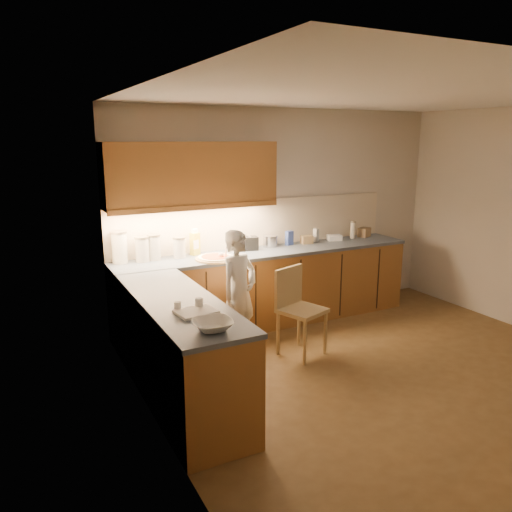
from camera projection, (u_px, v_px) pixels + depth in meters
name	position (u px, v px, depth m)	size (l,w,h in m)	color
room	(395.00, 201.00, 4.53)	(4.54, 4.50, 2.62)	brown
l_counter	(244.00, 304.00, 5.48)	(3.77, 2.62, 0.92)	#925D2A
backsplash	(258.00, 223.00, 6.19)	(3.75, 0.02, 0.58)	beige
upper_cabinets	(192.00, 174.00, 5.50)	(1.95, 0.36, 0.73)	#925D2A
pizza_on_board	(216.00, 258.00, 5.54)	(0.45, 0.45, 0.18)	tan
child	(239.00, 293.00, 5.20)	(0.48, 0.32, 1.33)	white
wooden_chair	(297.00, 305.00, 5.23)	(0.53, 0.53, 0.92)	tan
mixing_bowl	(213.00, 325.00, 3.51)	(0.29, 0.29, 0.07)	white
canister_a	(120.00, 247.00, 5.35)	(0.17, 0.17, 0.35)	white
canister_b	(142.00, 249.00, 5.43)	(0.16, 0.16, 0.28)	beige
canister_c	(154.00, 247.00, 5.50)	(0.15, 0.15, 0.29)	beige
canister_d	(179.00, 247.00, 5.60)	(0.15, 0.15, 0.24)	beige
oil_jug	(195.00, 243.00, 5.74)	(0.12, 0.11, 0.30)	gold
toaster	(247.00, 243.00, 6.00)	(0.28, 0.20, 0.17)	black
steel_pot	(270.00, 241.00, 6.19)	(0.19, 0.19, 0.14)	silver
blue_box	(289.00, 238.00, 6.28)	(0.09, 0.06, 0.18)	#33499A
card_box_a	(307.00, 240.00, 6.38)	(0.14, 0.10, 0.10)	tan
white_bottle	(316.00, 235.00, 6.50)	(0.06, 0.06, 0.17)	silver
flat_pack	(334.00, 238.00, 6.58)	(0.18, 0.13, 0.07)	white
tall_jar	(353.00, 230.00, 6.69)	(0.08, 0.08, 0.23)	white
card_box_b	(364.00, 232.00, 6.82)	(0.16, 0.12, 0.12)	#9C7A54
dough_cloth	(196.00, 312.00, 3.85)	(0.30, 0.23, 0.02)	white
spice_jar_a	(178.00, 306.00, 3.89)	(0.06, 0.06, 0.07)	white
spice_jar_b	(199.00, 303.00, 3.95)	(0.06, 0.06, 0.08)	white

